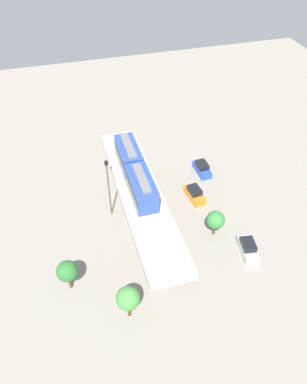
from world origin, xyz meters
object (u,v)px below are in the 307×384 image
parked_car_silver (248,248)px  tree_mid_lot (215,220)px  tree_near_viaduct (128,298)px  signal_post (109,186)px  tree_far_corner (67,271)px  train (135,171)px  parked_car_orange (194,194)px  parked_car_blue (202,168)px

parked_car_silver → tree_mid_lot: size_ratio=1.10×
tree_near_viaduct → signal_post: size_ratio=0.49×
parked_car_silver → tree_mid_lot: (-3.03, 4.16, 1.99)m
tree_near_viaduct → tree_far_corner: 8.12m
train → parked_car_orange: (9.42, 1.57, -7.79)m
parked_car_blue → tree_far_corner: size_ratio=0.96×
parked_car_orange → tree_far_corner: tree_far_corner is taller
parked_car_orange → parked_car_silver: 12.19m
train → tree_mid_lot: 12.58m
parked_car_blue → tree_far_corner: tree_far_corner is taller
parked_car_silver → signal_post: signal_post is taller
train → tree_near_viaduct: (-4.62, -14.81, -5.15)m
tree_mid_lot → signal_post: signal_post is taller
train → signal_post: (-3.40, 1.64, -3.21)m
parked_car_blue → tree_mid_lot: 13.74m
tree_near_viaduct → parked_car_blue: bearing=51.4°
signal_post → tree_far_corner: bearing=-123.2°
parked_car_orange → tree_far_corner: 22.83m
parked_car_orange → tree_near_viaduct: (-14.05, -16.38, 2.64)m
parked_car_blue → tree_far_corner: bearing=-147.0°
parked_car_orange → parked_car_blue: size_ratio=1.03×
parked_car_orange → parked_car_silver: (2.95, -11.83, 0.00)m
tree_near_viaduct → tree_mid_lot: 16.48m
tree_mid_lot → signal_post: bearing=148.7°
train → tree_mid_lot: train is taller
signal_post → tree_mid_lot: bearing=-31.3°
parked_car_silver → tree_mid_lot: bearing=135.0°
parked_car_silver → parked_car_blue: (0.44, 17.30, 0.00)m
tree_far_corner → signal_post: size_ratio=0.46×
tree_far_corner → parked_car_blue: bearing=34.9°
parked_car_silver → parked_car_blue: 17.31m
parked_car_silver → tree_far_corner: bearing=-173.5°
train → parked_car_silver: 17.86m
tree_near_viaduct → tree_far_corner: size_ratio=1.07×
tree_near_viaduct → tree_far_corner: tree_near_viaduct is taller
tree_far_corner → parked_car_silver: bearing=-2.5°
tree_mid_lot → tree_far_corner: 20.13m
tree_mid_lot → signal_post: 15.13m
parked_car_orange → signal_post: size_ratio=0.46×
parked_car_silver → tree_near_viaduct: 17.79m
train → signal_post: size_ratio=1.41×
train → tree_far_corner: train is taller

